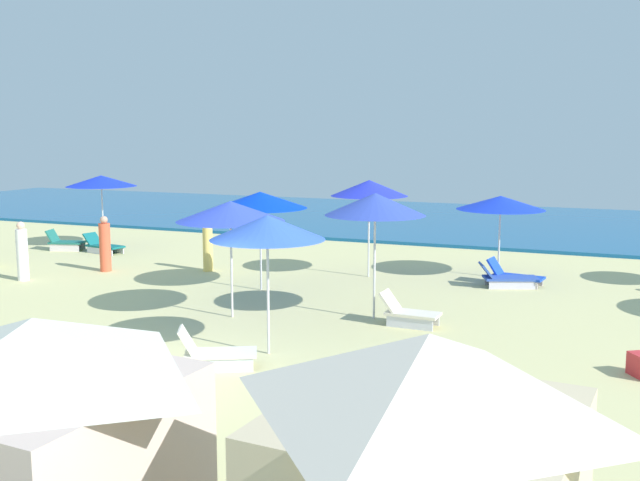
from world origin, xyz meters
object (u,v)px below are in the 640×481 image
(umbrella_1, at_px, (369,188))
(lounge_chair_5_0, at_px, (513,276))
(lounge_chair_0_0, at_px, (408,313))
(umbrella_8, at_px, (230,211))
(lounge_chair_6_0, at_px, (65,242))
(umbrella_0, at_px, (375,204))
(umbrella_6, at_px, (101,181))
(lounge_chair_7_0, at_px, (215,353))
(cabana_3, at_px, (41,461))
(lounge_chair_5_1, at_px, (507,278))
(umbrella_5, at_px, (501,203))
(lounge_chair_6_1, at_px, (103,246))
(umbrella_3, at_px, (260,200))
(umbrella_7, at_px, (267,228))
(beachgoer_3, at_px, (208,246))
(beachgoer_1, at_px, (105,245))
(beachgoer_2, at_px, (22,253))

(umbrella_1, height_order, lounge_chair_5_0, umbrella_1)
(lounge_chair_0_0, distance_m, umbrella_8, 4.39)
(lounge_chair_5_0, relative_size, lounge_chair_6_0, 1.13)
(lounge_chair_5_0, height_order, umbrella_8, umbrella_8)
(umbrella_0, xyz_separation_m, lounge_chair_6_0, (-12.66, 4.82, -2.25))
(lounge_chair_6_0, relative_size, umbrella_8, 0.52)
(umbrella_6, bearing_deg, lounge_chair_7_0, -44.27)
(cabana_3, bearing_deg, umbrella_1, 102.36)
(umbrella_0, height_order, lounge_chair_5_1, umbrella_0)
(lounge_chair_5_0, bearing_deg, umbrella_5, 40.30)
(cabana_3, bearing_deg, lounge_chair_6_1, 131.56)
(umbrella_1, distance_m, lounge_chair_5_0, 4.54)
(lounge_chair_6_0, height_order, lounge_chair_6_1, lounge_chair_6_0)
(umbrella_3, xyz_separation_m, umbrella_5, (5.40, 3.95, -0.23))
(lounge_chair_6_0, relative_size, umbrella_7, 0.52)
(cabana_3, distance_m, lounge_chair_6_0, 20.13)
(lounge_chair_5_1, relative_size, lounge_chair_6_0, 1.21)
(lounge_chair_5_0, bearing_deg, umbrella_3, 126.13)
(umbrella_0, distance_m, beachgoer_3, 7.32)
(beachgoer_3, bearing_deg, lounge_chair_7_0, 60.51)
(umbrella_3, relative_size, umbrella_5, 1.05)
(umbrella_0, height_order, lounge_chair_5_0, umbrella_0)
(beachgoer_1, bearing_deg, lounge_chair_7_0, -5.75)
(lounge_chair_6_1, relative_size, beachgoer_2, 0.96)
(cabana_3, bearing_deg, umbrella_6, 131.57)
(lounge_chair_5_1, height_order, beachgoer_2, beachgoer_2)
(beachgoer_2, bearing_deg, umbrella_1, 155.48)
(umbrella_7, relative_size, umbrella_8, 1.00)
(beachgoer_1, bearing_deg, umbrella_5, 53.04)
(lounge_chair_6_0, height_order, beachgoer_1, beachgoer_1)
(cabana_3, relative_size, beachgoer_1, 1.59)
(umbrella_5, xyz_separation_m, umbrella_7, (-2.80, -8.80, 0.26))
(lounge_chair_0_0, height_order, lounge_chair_5_0, lounge_chair_0_0)
(cabana_3, relative_size, lounge_chair_6_0, 1.92)
(umbrella_0, relative_size, beachgoer_2, 1.70)
(lounge_chair_6_0, distance_m, lounge_chair_6_1, 1.58)
(lounge_chair_6_0, height_order, lounge_chair_7_0, lounge_chair_7_0)
(umbrella_3, distance_m, umbrella_7, 5.50)
(umbrella_3, bearing_deg, umbrella_7, -61.85)
(lounge_chair_5_1, relative_size, beachgoer_2, 1.00)
(lounge_chair_6_0, height_order, beachgoer_2, beachgoer_2)
(lounge_chair_5_1, bearing_deg, umbrella_7, 135.51)
(cabana_3, distance_m, umbrella_1, 15.01)
(lounge_chair_5_0, xyz_separation_m, umbrella_6, (-14.11, 0.98, 2.09))
(beachgoer_3, bearing_deg, cabana_3, 54.61)
(lounge_chair_0_0, relative_size, umbrella_8, 0.49)
(umbrella_6, xyz_separation_m, umbrella_7, (10.77, -8.91, 0.02))
(umbrella_8, bearing_deg, umbrella_3, 103.66)
(lounge_chair_6_0, bearing_deg, lounge_chair_0_0, -126.26)
(beachgoer_2, bearing_deg, umbrella_0, 128.29)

